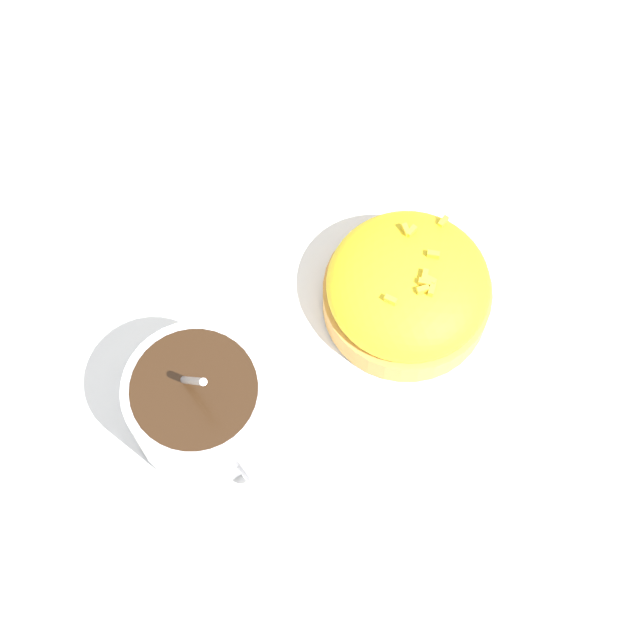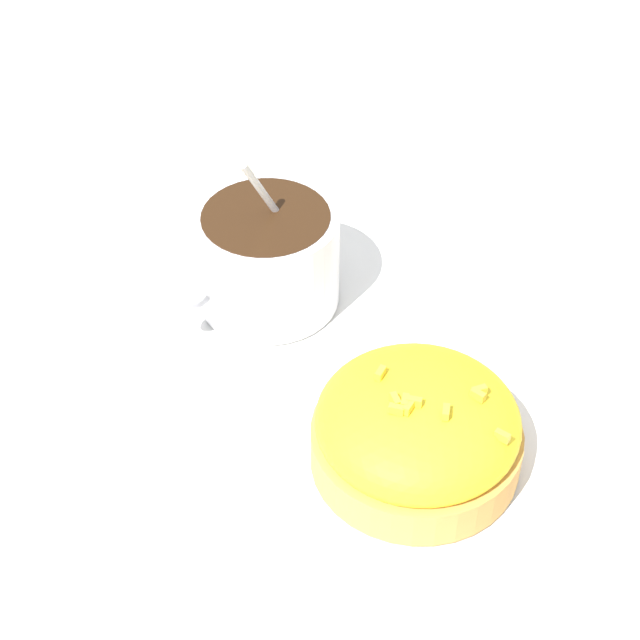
# 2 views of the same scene
# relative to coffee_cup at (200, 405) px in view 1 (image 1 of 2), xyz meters

# --- Properties ---
(ground_plane) EXTENTS (3.00, 3.00, 0.00)m
(ground_plane) POSITION_rel_coffee_cup_xyz_m (-0.07, 0.01, -0.03)
(ground_plane) COLOR #C6B793
(paper_napkin) EXTENTS (0.32, 0.29, 0.00)m
(paper_napkin) POSITION_rel_coffee_cup_xyz_m (-0.07, 0.01, -0.03)
(paper_napkin) COLOR white
(paper_napkin) RESTS_ON ground_plane
(coffee_cup) EXTENTS (0.08, 0.10, 0.10)m
(coffee_cup) POSITION_rel_coffee_cup_xyz_m (0.00, 0.00, 0.00)
(coffee_cup) COLOR white
(coffee_cup) RESTS_ON paper_napkin
(frosted_pastry) EXTENTS (0.10, 0.10, 0.05)m
(frosted_pastry) POSITION_rel_coffee_cup_xyz_m (-0.14, 0.02, -0.01)
(frosted_pastry) COLOR #D19347
(frosted_pastry) RESTS_ON paper_napkin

